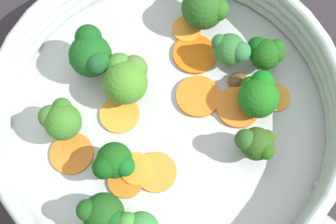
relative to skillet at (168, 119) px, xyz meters
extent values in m
plane|color=#272226|center=(0.00, 0.00, -0.01)|extent=(4.00, 4.00, 0.00)
cylinder|color=#B2B5B7|center=(0.00, 0.00, 0.00)|extent=(0.34, 0.34, 0.01)
torus|color=#ACBCB2|center=(0.00, 0.00, 0.01)|extent=(0.35, 0.35, 0.01)
torus|color=#ACBCB2|center=(0.00, 0.00, 0.03)|extent=(0.35, 0.35, 0.01)
torus|color=#ACBCB2|center=(0.00, 0.00, 0.04)|extent=(0.35, 0.35, 0.01)
torus|color=#ACBCB2|center=(0.00, 0.00, 0.05)|extent=(0.35, 0.35, 0.01)
sphere|color=#B7B0B5|center=(-0.16, 0.04, 0.01)|extent=(0.01, 0.01, 0.01)
cylinder|color=orange|center=(0.03, 0.07, 0.01)|extent=(0.05, 0.05, 0.00)
cylinder|color=orange|center=(0.00, -0.11, 0.01)|extent=(0.03, 0.03, 0.01)
cylinder|color=#D7630F|center=(-0.01, -0.08, 0.01)|extent=(0.07, 0.07, 0.00)
cylinder|color=orange|center=(-0.11, -0.04, 0.01)|extent=(0.04, 0.04, 0.00)
cylinder|color=orange|center=(0.09, 0.06, 0.01)|extent=(0.06, 0.06, 0.00)
cylinder|color=orange|center=(-0.07, -0.02, 0.01)|extent=(0.07, 0.07, 0.01)
cylinder|color=orange|center=(0.05, 0.01, 0.01)|extent=(0.06, 0.06, 0.00)
cylinder|color=orange|center=(-0.03, -0.03, 0.01)|extent=(0.06, 0.06, 0.01)
cylinder|color=orange|center=(0.02, 0.06, 0.01)|extent=(0.05, 0.05, 0.00)
cylinder|color=orange|center=(0.00, 0.06, 0.01)|extent=(0.04, 0.04, 0.00)
cylinder|color=#749D60|center=(0.04, 0.06, 0.01)|extent=(0.01, 0.01, 0.02)
sphere|color=#154E13|center=(0.04, 0.06, 0.03)|extent=(0.04, 0.04, 0.04)
sphere|color=#0E4611|center=(0.05, 0.07, 0.04)|extent=(0.02, 0.02, 0.02)
sphere|color=#105818|center=(0.03, 0.07, 0.04)|extent=(0.02, 0.02, 0.02)
cylinder|color=#799C53|center=(-0.09, -0.03, 0.01)|extent=(0.01, 0.01, 0.01)
sphere|color=#196216|center=(-0.09, -0.03, 0.03)|extent=(0.04, 0.04, 0.04)
sphere|color=#155D0E|center=(-0.08, -0.04, 0.03)|extent=(0.02, 0.02, 0.02)
sphere|color=#0F6A13|center=(-0.09, -0.04, 0.04)|extent=(0.02, 0.02, 0.02)
cylinder|color=#86A76A|center=(0.05, -0.02, 0.01)|extent=(0.01, 0.01, 0.02)
sphere|color=#417D24|center=(0.05, -0.02, 0.03)|extent=(0.05, 0.05, 0.05)
sphere|color=#40812C|center=(0.06, -0.03, 0.04)|extent=(0.03, 0.03, 0.03)
sphere|color=#47732C|center=(0.04, -0.03, 0.04)|extent=(0.03, 0.03, 0.03)
cylinder|color=#66954E|center=(-0.09, 0.02, 0.01)|extent=(0.02, 0.02, 0.02)
sphere|color=#284A16|center=(-0.09, 0.02, 0.03)|extent=(0.03, 0.03, 0.03)
sphere|color=#214E0D|center=(-0.10, 0.03, 0.04)|extent=(0.02, 0.02, 0.02)
sphere|color=#32480E|center=(-0.10, 0.01, 0.03)|extent=(0.02, 0.02, 0.02)
sphere|color=#27501F|center=(-0.08, 0.02, 0.04)|extent=(0.02, 0.02, 0.02)
cylinder|color=#82A862|center=(0.10, 0.04, 0.02)|extent=(0.01, 0.01, 0.02)
sphere|color=#356E22|center=(0.10, 0.04, 0.04)|extent=(0.04, 0.04, 0.04)
sphere|color=#2C6A21|center=(0.10, 0.02, 0.04)|extent=(0.02, 0.02, 0.02)
sphere|color=#3B682A|center=(0.11, 0.03, 0.04)|extent=(0.02, 0.02, 0.02)
cylinder|color=#638A43|center=(-0.01, -0.12, 0.01)|extent=(0.01, 0.01, 0.02)
sphere|color=#235119|center=(-0.01, -0.12, 0.04)|extent=(0.05, 0.05, 0.05)
sphere|color=#245A16|center=(-0.03, -0.12, 0.04)|extent=(0.02, 0.02, 0.02)
sphere|color=#37862F|center=(0.01, 0.12, 0.04)|extent=(0.02, 0.02, 0.02)
cylinder|color=#7CA256|center=(-0.05, -0.08, 0.02)|extent=(0.01, 0.01, 0.02)
sphere|color=#2C682E|center=(-0.05, -0.08, 0.03)|extent=(0.03, 0.03, 0.03)
sphere|color=#2A6B38|center=(-0.06, -0.07, 0.04)|extent=(0.02, 0.02, 0.02)
sphere|color=#286230|center=(-0.04, -0.08, 0.04)|extent=(0.02, 0.02, 0.02)
sphere|color=#336335|center=(-0.06, -0.07, 0.04)|extent=(0.02, 0.02, 0.02)
cylinder|color=#87B268|center=(0.04, 0.11, 0.01)|extent=(0.01, 0.01, 0.02)
sphere|color=#194915|center=(0.04, 0.11, 0.03)|extent=(0.04, 0.04, 0.04)
sphere|color=#174A15|center=(0.05, 0.11, 0.04)|extent=(0.02, 0.02, 0.02)
sphere|color=#114E17|center=(0.02, 0.12, 0.04)|extent=(0.02, 0.02, 0.02)
cylinder|color=#6BA155|center=(-0.09, -0.08, 0.01)|extent=(0.01, 0.01, 0.02)
sphere|color=#175012|center=(-0.09, -0.08, 0.03)|extent=(0.03, 0.03, 0.03)
sphere|color=#1B4A10|center=(-0.10, -0.08, 0.03)|extent=(0.02, 0.02, 0.02)
sphere|color=#0D4C11|center=(-0.08, -0.08, 0.03)|extent=(0.02, 0.02, 0.02)
sphere|color=#1B5114|center=(-0.10, -0.09, 0.04)|extent=(0.02, 0.02, 0.02)
cylinder|color=#7A955C|center=(0.09, -0.04, 0.01)|extent=(0.01, 0.01, 0.02)
sphere|color=#164F19|center=(0.09, -0.04, 0.04)|extent=(0.04, 0.04, 0.04)
sphere|color=#124B16|center=(0.09, -0.05, 0.05)|extent=(0.03, 0.03, 0.03)
sphere|color=#155415|center=(0.08, -0.03, 0.05)|extent=(0.02, 0.02, 0.02)
sphere|color=#164721|center=(0.08, -0.03, 0.05)|extent=(0.02, 0.02, 0.02)
ellipsoid|color=brown|center=(-0.06, -0.05, 0.01)|extent=(0.03, 0.03, 0.01)
camera|label=1|loc=(-0.03, 0.17, 0.46)|focal=50.00mm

